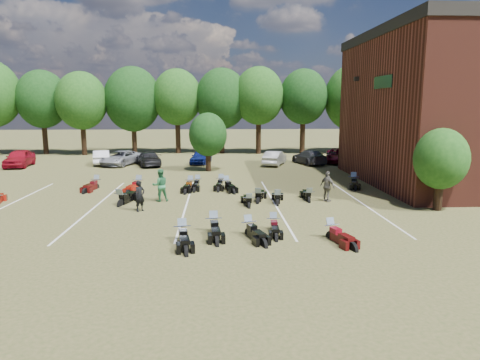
{
  "coord_description": "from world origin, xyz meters",
  "views": [
    {
      "loc": [
        -1.25,
        -20.67,
        5.52
      ],
      "look_at": [
        0.08,
        4.0,
        1.2
      ],
      "focal_mm": 32.0,
      "sensor_mm": 36.0,
      "label": 1
    }
  ],
  "objects": [
    {
      "name": "motorcycle_19",
      "position": [
        -0.62,
        7.38,
        0.0
      ],
      "size": [
        1.22,
        2.33,
        1.24
      ],
      "primitive_type": null,
      "rotation": [
        0.0,
        0.0,
        0.24
      ],
      "color": "black",
      "rests_on": "ground"
    },
    {
      "name": "car_2",
      "position": [
        -10.24,
        19.57,
        0.67
      ],
      "size": [
        3.67,
        5.28,
        1.34
      ],
      "primitive_type": "imported",
      "rotation": [
        0.0,
        0.0,
        -0.33
      ],
      "color": "gray",
      "rests_on": "ground"
    },
    {
      "name": "motorcycle_12",
      "position": [
        2.12,
        2.59,
        0.0
      ],
      "size": [
        1.02,
        2.34,
        1.26
      ],
      "primitive_type": null,
      "rotation": [
        0.0,
        0.0,
        3.0
      ],
      "color": "black",
      "rests_on": "ground"
    },
    {
      "name": "young_tree_near_building",
      "position": [
        10.5,
        1.0,
        2.75
      ],
      "size": [
        2.8,
        2.8,
        4.16
      ],
      "color": "black",
      "rests_on": "ground"
    },
    {
      "name": "motorcycle_2",
      "position": [
        -2.71,
        -3.62,
        0.0
      ],
      "size": [
        1.08,
        2.4,
        1.29
      ],
      "primitive_type": null,
      "rotation": [
        0.0,
        0.0,
        0.15
      ],
      "color": "black",
      "rests_on": "ground"
    },
    {
      "name": "car_4",
      "position": [
        -2.8,
        20.23,
        0.65
      ],
      "size": [
        2.31,
        4.06,
        1.3
      ],
      "primitive_type": "imported",
      "rotation": [
        0.0,
        0.0,
        -0.21
      ],
      "color": "navy",
      "rests_on": "ground"
    },
    {
      "name": "person_grey",
      "position": [
        5.12,
        3.3,
        0.9
      ],
      "size": [
        0.93,
        1.12,
        1.79
      ],
      "primitive_type": "imported",
      "rotation": [
        0.0,
        0.0,
        2.13
      ],
      "color": "#5C574F",
      "rests_on": "ground"
    },
    {
      "name": "motorcycle_16",
      "position": [
        -2.59,
        8.06,
        0.0
      ],
      "size": [
        0.89,
        2.21,
        1.2
      ],
      "primitive_type": null,
      "rotation": [
        0.0,
        0.0,
        -0.09
      ],
      "color": "black",
      "rests_on": "ground"
    },
    {
      "name": "car_0",
      "position": [
        -19.22,
        18.97,
        0.79
      ],
      "size": [
        2.41,
        4.83,
        1.58
      ],
      "primitive_type": "imported",
      "rotation": [
        0.0,
        0.0,
        0.12
      ],
      "color": "maroon",
      "rests_on": "ground"
    },
    {
      "name": "parking_lines",
      "position": [
        -3.0,
        3.0,
        0.01
      ],
      "size": [
        20.1,
        14.0,
        0.01
      ],
      "color": "silver",
      "rests_on": "ground"
    },
    {
      "name": "motorcycle_4",
      "position": [
        -1.42,
        -2.49,
        0.0
      ],
      "size": [
        0.93,
        2.41,
        1.31
      ],
      "primitive_type": null,
      "rotation": [
        0.0,
        0.0,
        0.08
      ],
      "color": "black",
      "rests_on": "ground"
    },
    {
      "name": "motorcycle_6",
      "position": [
        3.5,
        -3.64,
        0.0
      ],
      "size": [
        1.3,
        2.3,
        1.22
      ],
      "primitive_type": null,
      "rotation": [
        0.0,
        0.0,
        0.29
      ],
      "color": "#400909",
      "rests_on": "ground"
    },
    {
      "name": "car_7",
      "position": [
        7.5,
        19.27,
        0.67
      ],
      "size": [
        3.01,
        4.92,
        1.33
      ],
      "primitive_type": "imported",
      "rotation": [
        0.0,
        0.0,
        3.41
      ],
      "color": "#38373C",
      "rests_on": "ground"
    },
    {
      "name": "motorcycle_9",
      "position": [
        -6.64,
        2.89,
        0.0
      ],
      "size": [
        1.39,
        2.55,
        1.35
      ],
      "primitive_type": null,
      "rotation": [
        0.0,
        0.0,
        2.87
      ],
      "color": "black",
      "rests_on": "ground"
    },
    {
      "name": "car_3",
      "position": [
        -7.63,
        19.01,
        0.67
      ],
      "size": [
        3.23,
        4.94,
        1.33
      ],
      "primitive_type": "imported",
      "rotation": [
        0.0,
        0.0,
        3.47
      ],
      "color": "black",
      "rests_on": "ground"
    },
    {
      "name": "young_tree_midfield",
      "position": [
        -2.0,
        15.5,
        3.09
      ],
      "size": [
        3.2,
        3.2,
        4.7
      ],
      "color": "black",
      "rests_on": "ground"
    },
    {
      "name": "tree_line",
      "position": [
        -1.0,
        29.0,
        6.31
      ],
      "size": [
        56.0,
        6.0,
        9.79
      ],
      "color": "black",
      "rests_on": "ground"
    },
    {
      "name": "motorcycle_18",
      "position": [
        -1.0,
        8.12,
        0.0
      ],
      "size": [
        0.96,
        2.29,
        1.24
      ],
      "primitive_type": null,
      "rotation": [
        0.0,
        0.0,
        -0.12
      ],
      "color": "black",
      "rests_on": "ground"
    },
    {
      "name": "motorcycle_17",
      "position": [
        -3.06,
        7.51,
        0.0
      ],
      "size": [
        0.99,
        2.3,
        1.24
      ],
      "primitive_type": null,
      "rotation": [
        0.0,
        0.0,
        -0.13
      ],
      "color": "black",
      "rests_on": "ground"
    },
    {
      "name": "motorcycle_20",
      "position": [
        8.22,
        8.12,
        0.0
      ],
      "size": [
        1.28,
        2.45,
        1.31
      ],
      "primitive_type": null,
      "rotation": [
        0.0,
        0.0,
        -0.24
      ],
      "color": "black",
      "rests_on": "ground"
    },
    {
      "name": "motorcycle_5",
      "position": [
        1.24,
        -2.3,
        0.0
      ],
      "size": [
        0.74,
        2.05,
        1.12
      ],
      "primitive_type": null,
      "rotation": [
        0.0,
        0.0,
        -0.05
      ],
      "color": "black",
      "rests_on": "ground"
    },
    {
      "name": "person_green",
      "position": [
        -4.56,
        3.91,
        0.95
      ],
      "size": [
        1.09,
        0.96,
        1.89
      ],
      "primitive_type": "imported",
      "rotation": [
        0.0,
        0.0,
        3.44
      ],
      "color": "#2A7243",
      "rests_on": "ground"
    },
    {
      "name": "motorcycle_10",
      "position": [
        0.46,
        2.07,
        0.0
      ],
      "size": [
        0.76,
        2.08,
        1.14
      ],
      "primitive_type": null,
      "rotation": [
        0.0,
        0.0,
        3.19
      ],
      "color": "black",
      "rests_on": "ground"
    },
    {
      "name": "car_6",
      "position": [
        10.54,
        20.12,
        0.69
      ],
      "size": [
        3.49,
        5.37,
        1.38
      ],
      "primitive_type": "imported",
      "rotation": [
        0.0,
        0.0,
        -0.26
      ],
      "color": "#570415",
      "rests_on": "ground"
    },
    {
      "name": "motorcycle_13",
      "position": [
        4.03,
        3.25,
        0.0
      ],
      "size": [
        0.77,
        2.16,
        1.19
      ],
      "primitive_type": null,
      "rotation": [
        0.0,
        0.0,
        3.1
      ],
      "color": "black",
      "rests_on": "ground"
    },
    {
      "name": "motorcycle_14",
      "position": [
        -9.39,
        8.05,
        0.0
      ],
      "size": [
        1.1,
        2.37,
        1.27
      ],
      "primitive_type": null,
      "rotation": [
        0.0,
        0.0,
        -0.17
      ],
      "color": "#3E0809",
      "rests_on": "ground"
    },
    {
      "name": "ground",
      "position": [
        0.0,
        0.0,
        0.0
      ],
      "size": [
        160.0,
        160.0,
        0.0
      ],
      "primitive_type": "plane",
      "color": "brown",
      "rests_on": "ground"
    },
    {
      "name": "car_1",
      "position": [
        -12.16,
        20.13,
        0.68
      ],
      "size": [
        2.38,
        4.34,
        1.36
      ],
      "primitive_type": "imported",
      "rotation": [
        0.0,
        0.0,
        3.38
      ],
      "color": "silver",
      "rests_on": "ground"
    },
    {
      "name": "motorcycle_15",
      "position": [
        -6.47,
        7.42,
        0.0
      ],
      "size": [
        1.23,
        2.55,
        1.36
      ],
      "primitive_type": null,
      "rotation": [
        0.0,
        0.0,
        -0.19
      ],
      "color": "maroon",
      "rests_on": "ground"
    },
    {
      "name": "person_black",
      "position": [
        -5.33,
        1.57,
        0.82
      ],
      "size": [
        0.7,
        0.7,
        1.64
      ],
      "primitive_type": "imported",
      "rotation": [
        0.0,
        0.0,
        0.79
      ],
      "color": "black",
      "rests_on": "ground"
    },
    {
      "name": "motorcycle_3",
      "position": [
        0.08,
        -3.0,
        0.0
      ],
      "size": [
        1.34,
        2.31,
        1.23
      ],
      "primitive_type": null,
      "rotation": [
        0.0,
        0.0,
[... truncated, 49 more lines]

